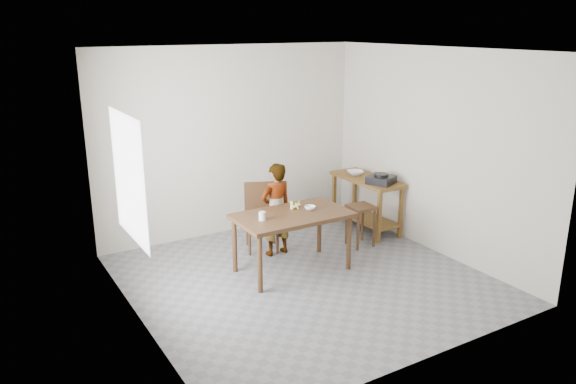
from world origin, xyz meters
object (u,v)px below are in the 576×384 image
prep_counter (366,204)px  dining_chair (262,218)px  child (276,209)px  dining_table (292,242)px  stool (360,226)px

prep_counter → dining_chair: 1.71m
child → dining_chair: (-0.08, 0.23, -0.17)m
dining_table → dining_chair: dining_chair is taller
dining_table → child: child is taller
prep_counter → child: child is taller
stool → dining_chair: bearing=154.9°
prep_counter → dining_chair: size_ratio=1.33×
dining_table → child: 0.63m
dining_chair → stool: 1.37m
dining_chair → child: bearing=-47.7°
prep_counter → child: bearing=-175.2°
child → dining_chair: child is taller
dining_chair → prep_counter: bearing=19.1°
prep_counter → child: 1.65m
prep_counter → child: size_ratio=0.96×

